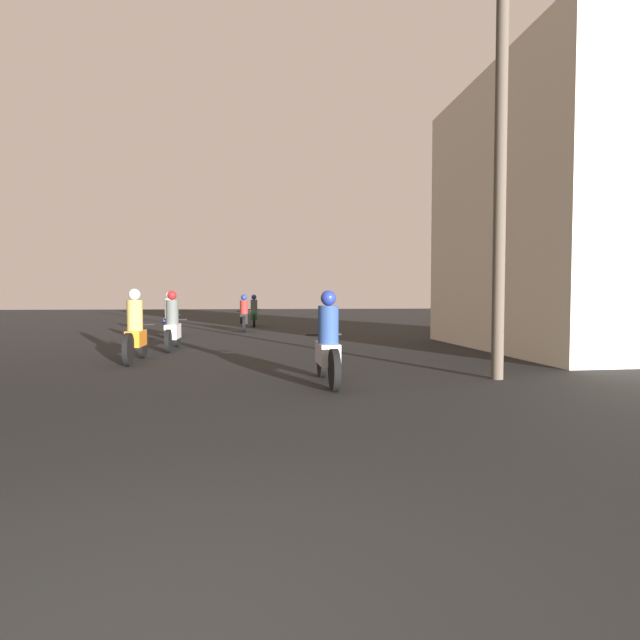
# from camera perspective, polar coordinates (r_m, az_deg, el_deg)

# --- Properties ---
(motorcycle_silver) EXTENTS (0.60, 1.92, 1.48)m
(motorcycle_silver) POSITION_cam_1_polar(r_m,az_deg,el_deg) (7.88, 0.89, -3.01)
(motorcycle_silver) COLOR black
(motorcycle_silver) RESTS_ON ground_plane
(motorcycle_orange) EXTENTS (0.60, 2.01, 1.55)m
(motorcycle_orange) POSITION_cam_1_polar(r_m,az_deg,el_deg) (11.28, -20.33, -1.36)
(motorcycle_orange) COLOR black
(motorcycle_orange) RESTS_ON ground_plane
(motorcycle_white) EXTENTS (0.60, 2.07, 1.55)m
(motorcycle_white) POSITION_cam_1_polar(r_m,az_deg,el_deg) (13.61, -16.48, -0.71)
(motorcycle_white) COLOR black
(motorcycle_white) RESTS_ON ground_plane
(motorcycle_blue) EXTENTS (0.60, 1.91, 1.58)m
(motorcycle_blue) POSITION_cam_1_polar(r_m,az_deg,el_deg) (18.27, -16.79, 0.13)
(motorcycle_blue) COLOR black
(motorcycle_blue) RESTS_ON ground_plane
(motorcycle_black) EXTENTS (0.60, 1.89, 1.50)m
(motorcycle_black) POSITION_cam_1_polar(r_m,az_deg,el_deg) (20.57, -8.68, 0.42)
(motorcycle_black) COLOR black
(motorcycle_black) RESTS_ON ground_plane
(motorcycle_green) EXTENTS (0.60, 2.00, 1.52)m
(motorcycle_green) POSITION_cam_1_polar(r_m,az_deg,el_deg) (23.99, -7.55, 0.72)
(motorcycle_green) COLOR black
(motorcycle_green) RESTS_ON ground_plane
(building_right_near) EXTENTS (5.61, 7.31, 7.14)m
(building_right_near) POSITION_cam_1_polar(r_m,az_deg,el_deg) (15.17, 27.80, 10.63)
(building_right_near) COLOR beige
(building_right_near) RESTS_ON ground_plane
(utility_pole_near) EXTENTS (1.60, 0.20, 6.82)m
(utility_pole_near) POSITION_cam_1_polar(r_m,az_deg,el_deg) (9.08, 19.91, 16.47)
(utility_pole_near) COLOR #4C4238
(utility_pole_near) RESTS_ON ground_plane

